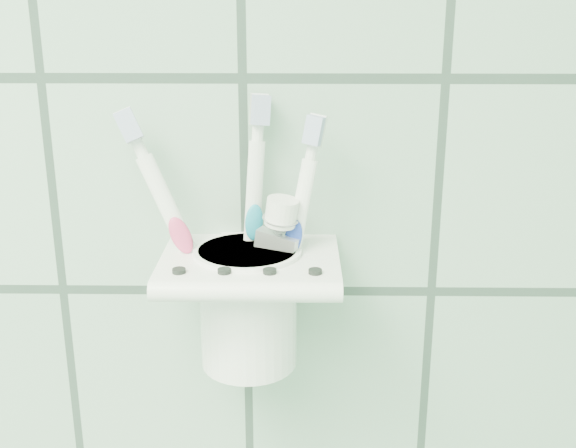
# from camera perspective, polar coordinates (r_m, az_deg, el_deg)

# --- Properties ---
(holder_bracket) EXTENTS (0.14, 0.11, 0.04)m
(holder_bracket) POSITION_cam_1_polar(r_m,az_deg,el_deg) (0.56, -2.98, -3.34)
(holder_bracket) COLOR white
(holder_bracket) RESTS_ON wall_back
(cup) EXTENTS (0.09, 0.09, 0.10)m
(cup) POSITION_cam_1_polar(r_m,az_deg,el_deg) (0.58, -3.15, -6.21)
(cup) COLOR white
(cup) RESTS_ON holder_bracket
(toothbrush_pink) EXTENTS (0.09, 0.04, 0.21)m
(toothbrush_pink) POSITION_cam_1_polar(r_m,az_deg,el_deg) (0.55, -4.18, -0.52)
(toothbrush_pink) COLOR white
(toothbrush_pink) RESTS_ON cup
(toothbrush_blue) EXTENTS (0.03, 0.03, 0.21)m
(toothbrush_blue) POSITION_cam_1_polar(r_m,az_deg,el_deg) (0.57, -3.55, -0.18)
(toothbrush_blue) COLOR white
(toothbrush_blue) RESTS_ON cup
(toothbrush_orange) EXTENTS (0.04, 0.03, 0.20)m
(toothbrush_orange) POSITION_cam_1_polar(r_m,az_deg,el_deg) (0.56, -1.25, -1.15)
(toothbrush_orange) COLOR white
(toothbrush_orange) RESTS_ON cup
(toothpaste_tube) EXTENTS (0.05, 0.04, 0.14)m
(toothpaste_tube) POSITION_cam_1_polar(r_m,az_deg,el_deg) (0.58, -2.04, -2.93)
(toothpaste_tube) COLOR silver
(toothpaste_tube) RESTS_ON cup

